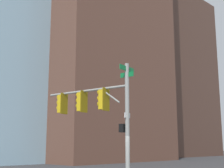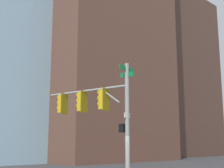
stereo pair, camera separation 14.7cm
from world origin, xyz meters
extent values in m
cylinder|color=gray|center=(0.10, 0.05, 3.00)|extent=(0.20, 0.20, 6.01)
cylinder|color=gray|center=(0.52, -2.55, 4.91)|extent=(0.94, 5.23, 0.12)
cylinder|color=gray|center=(0.25, -0.89, 4.46)|extent=(0.25, 1.04, 0.75)
cube|color=#0F6B33|center=(0.10, 0.05, 5.76)|extent=(1.20, 0.22, 0.24)
cube|color=#0F6B33|center=(0.10, 0.05, 5.46)|extent=(0.15, 0.75, 0.24)
cube|color=white|center=(0.10, 0.05, 3.48)|extent=(0.45, 0.10, 0.24)
cube|color=gold|center=(0.33, -1.39, 4.35)|extent=(0.39, 0.39, 1.00)
cube|color=#7D640C|center=(0.30, -1.21, 4.35)|extent=(0.54, 0.12, 1.16)
sphere|color=#470A07|center=(0.36, -1.60, 4.65)|extent=(0.20, 0.20, 0.20)
cylinder|color=gold|center=(0.37, -1.66, 4.74)|extent=(0.23, 0.08, 0.23)
sphere|color=#F29E0C|center=(0.36, -1.60, 4.35)|extent=(0.20, 0.20, 0.20)
cylinder|color=gold|center=(0.37, -1.66, 4.44)|extent=(0.23, 0.08, 0.23)
sphere|color=#0A3819|center=(0.36, -1.60, 4.05)|extent=(0.20, 0.20, 0.20)
cylinder|color=gold|center=(0.37, -1.66, 4.14)|extent=(0.23, 0.08, 0.23)
cube|color=gold|center=(0.56, -2.84, 4.35)|extent=(0.39, 0.39, 1.00)
cube|color=#7D640C|center=(0.53, -2.65, 4.35)|extent=(0.54, 0.12, 1.16)
sphere|color=red|center=(0.59, -3.04, 4.65)|extent=(0.20, 0.20, 0.20)
cylinder|color=gold|center=(0.60, -3.11, 4.74)|extent=(0.23, 0.08, 0.23)
sphere|color=#4C330A|center=(0.59, -3.04, 4.35)|extent=(0.20, 0.20, 0.20)
cylinder|color=gold|center=(0.60, -3.11, 4.44)|extent=(0.23, 0.08, 0.23)
sphere|color=#0A3819|center=(0.59, -3.04, 4.05)|extent=(0.20, 0.20, 0.20)
cylinder|color=gold|center=(0.60, -3.11, 4.14)|extent=(0.23, 0.08, 0.23)
cube|color=gold|center=(0.79, -4.29, 4.35)|extent=(0.39, 0.39, 1.00)
cube|color=#7D640C|center=(0.76, -4.10, 4.35)|extent=(0.54, 0.12, 1.16)
sphere|color=#470A07|center=(0.82, -4.49, 4.65)|extent=(0.20, 0.20, 0.20)
cylinder|color=gold|center=(0.83, -4.55, 4.74)|extent=(0.23, 0.08, 0.23)
sphere|color=#4C330A|center=(0.82, -4.49, 4.35)|extent=(0.20, 0.20, 0.20)
cylinder|color=gold|center=(0.83, -4.55, 4.44)|extent=(0.23, 0.08, 0.23)
sphere|color=green|center=(0.82, -4.49, 4.05)|extent=(0.20, 0.20, 0.20)
cylinder|color=gold|center=(0.83, -4.55, 4.14)|extent=(0.23, 0.08, 0.23)
cube|color=black|center=(0.14, -0.20, 2.88)|extent=(0.39, 0.31, 0.40)
cube|color=#EA5914|center=(0.16, -0.33, 2.88)|extent=(0.25, 0.06, 0.28)
cube|color=#4C3328|center=(-41.94, -28.77, 15.90)|extent=(17.90, 16.26, 31.80)
cube|color=brown|center=(-26.40, -36.29, 16.32)|extent=(23.24, 18.10, 32.64)
camera|label=1|loc=(11.41, 10.41, 2.09)|focal=51.71mm
camera|label=2|loc=(11.31, 10.51, 2.09)|focal=51.71mm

